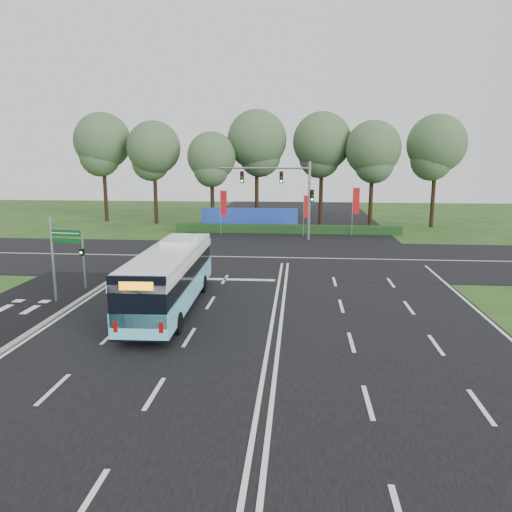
{
  "coord_description": "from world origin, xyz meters",
  "views": [
    {
      "loc": [
        1.13,
        -24.16,
        7.3
      ],
      "look_at": [
        -1.14,
        2.0,
        2.12
      ],
      "focal_mm": 35.0,
      "sensor_mm": 36.0,
      "label": 1
    }
  ],
  "objects": [
    {
      "name": "ground",
      "position": [
        0.0,
        0.0,
        0.0
      ],
      "size": [
        120.0,
        120.0,
        0.0
      ],
      "primitive_type": "plane",
      "color": "#224617",
      "rests_on": "ground"
    },
    {
      "name": "road_main",
      "position": [
        0.0,
        0.0,
        0.02
      ],
      "size": [
        20.0,
        120.0,
        0.04
      ],
      "primitive_type": "cube",
      "color": "black",
      "rests_on": "ground"
    },
    {
      "name": "road_cross",
      "position": [
        0.0,
        12.0,
        0.03
      ],
      "size": [
        120.0,
        14.0,
        0.05
      ],
      "primitive_type": "cube",
      "color": "black",
      "rests_on": "ground"
    },
    {
      "name": "bike_path",
      "position": [
        -12.5,
        -3.0,
        0.03
      ],
      "size": [
        5.0,
        18.0,
        0.06
      ],
      "primitive_type": "cube",
      "color": "black",
      "rests_on": "ground"
    },
    {
      "name": "kerb_strip",
      "position": [
        -10.1,
        -3.0,
        0.06
      ],
      "size": [
        0.25,
        18.0,
        0.12
      ],
      "primitive_type": "cube",
      "color": "gray",
      "rests_on": "ground"
    },
    {
      "name": "city_bus",
      "position": [
        -5.04,
        -1.1,
        1.61
      ],
      "size": [
        2.64,
        11.16,
        3.19
      ],
      "rotation": [
        0.0,
        0.0,
        0.03
      ],
      "color": "#6BDFF9",
      "rests_on": "ground"
    },
    {
      "name": "pedestrian_signal",
      "position": [
        -10.8,
        2.06,
        1.74
      ],
      "size": [
        0.3,
        0.41,
        3.18
      ],
      "rotation": [
        0.0,
        0.0,
        -0.42
      ],
      "color": "gray",
      "rests_on": "ground"
    },
    {
      "name": "street_sign",
      "position": [
        -10.89,
        -0.52,
        2.74
      ],
      "size": [
        1.7,
        0.32,
        4.4
      ],
      "rotation": [
        0.0,
        0.0,
        -0.13
      ],
      "color": "gray",
      "rests_on": "ground"
    },
    {
      "name": "banner_flag_left",
      "position": [
        -6.13,
        22.9,
        2.83
      ],
      "size": [
        0.63,
        0.15,
        4.32
      ],
      "rotation": [
        0.0,
        0.0,
        0.16
      ],
      "color": "gray",
      "rests_on": "ground"
    },
    {
      "name": "banner_flag_mid",
      "position": [
        1.77,
        22.63,
        2.59
      ],
      "size": [
        0.57,
        0.19,
        3.94
      ],
      "rotation": [
        0.0,
        0.0,
        0.27
      ],
      "color": "gray",
      "rests_on": "ground"
    },
    {
      "name": "banner_flag_right",
      "position": [
        6.4,
        23.65,
        3.02
      ],
      "size": [
        0.68,
        0.17,
        4.64
      ],
      "rotation": [
        0.0,
        0.0,
        0.17
      ],
      "color": "gray",
      "rests_on": "ground"
    },
    {
      "name": "traffic_light_gantry",
      "position": [
        0.21,
        20.5,
        4.66
      ],
      "size": [
        8.41,
        0.28,
        7.0
      ],
      "color": "gray",
      "rests_on": "ground"
    },
    {
      "name": "hedge",
      "position": [
        0.0,
        24.5,
        0.4
      ],
      "size": [
        22.0,
        1.2,
        0.8
      ],
      "primitive_type": "cube",
      "color": "#143815",
      "rests_on": "ground"
    },
    {
      "name": "blue_hoarding",
      "position": [
        -4.0,
        27.0,
        1.1
      ],
      "size": [
        10.0,
        0.3,
        2.2
      ],
      "primitive_type": "cube",
      "color": "blue",
      "rests_on": "ground"
    },
    {
      "name": "eucalyptus_row",
      "position": [
        -3.09,
        30.79,
        8.68
      ],
      "size": [
        42.83,
        8.89,
        12.45
      ],
      "color": "black",
      "rests_on": "ground"
    }
  ]
}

